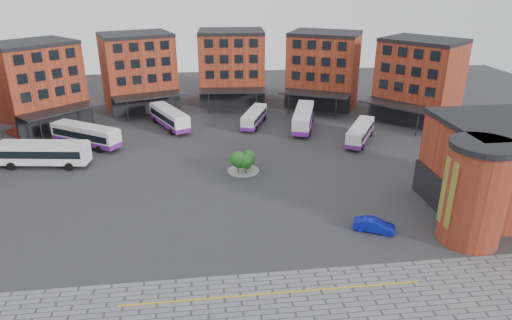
{
  "coord_description": "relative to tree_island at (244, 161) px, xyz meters",
  "views": [
    {
      "loc": [
        -3.34,
        -45.16,
        25.5
      ],
      "look_at": [
        3.02,
        6.19,
        4.0
      ],
      "focal_mm": 32.0,
      "sensor_mm": 36.0,
      "label": 1
    }
  ],
  "objects": [
    {
      "name": "bus_e",
      "position": [
        12.16,
        17.55,
        0.18
      ],
      "size": [
        6.38,
        12.7,
        3.5
      ],
      "rotation": [
        0.0,
        0.0,
        -0.3
      ],
      "color": "silver",
      "rests_on": "ground"
    },
    {
      "name": "yellow_line",
      "position": [
        -0.0,
        -25.63,
        -1.68
      ],
      "size": [
        26.0,
        0.15,
        0.02
      ],
      "primitive_type": "cube",
      "color": "gold",
      "rests_on": "paving_zone"
    },
    {
      "name": "bus_d",
      "position": [
        3.88,
        20.23,
        -0.19
      ],
      "size": [
        5.76,
        10.12,
        2.81
      ],
      "rotation": [
        0.0,
        0.0,
        -0.37
      ],
      "color": "silver",
      "rests_on": "ground"
    },
    {
      "name": "bus_c",
      "position": [
        -11.01,
        20.91,
        0.11
      ],
      "size": [
        7.61,
        11.93,
        3.36
      ],
      "rotation": [
        0.0,
        0.0,
        0.45
      ],
      "color": "white",
      "rests_on": "ground"
    },
    {
      "name": "bus_f",
      "position": [
        19.7,
        9.63,
        -0.09
      ],
      "size": [
        7.52,
        10.34,
        2.98
      ],
      "rotation": [
        0.0,
        0.0,
        -0.54
      ],
      "color": "silver",
      "rests_on": "ground"
    },
    {
      "name": "blue_car",
      "position": [
        12.14,
        -16.93,
        -1.0
      ],
      "size": [
        4.54,
        3.23,
        1.42
      ],
      "primitive_type": "imported",
      "rotation": [
        0.0,
        0.0,
        1.12
      ],
      "color": "#0B1598",
      "rests_on": "ground"
    },
    {
      "name": "east_building",
      "position": [
        26.7,
        -14.68,
        3.58
      ],
      "size": [
        17.4,
        15.4,
        10.6
      ],
      "color": "maroon",
      "rests_on": "ground"
    },
    {
      "name": "bus_a",
      "position": [
        -27.62,
        5.52,
        0.4
      ],
      "size": [
        12.86,
        4.61,
        3.56
      ],
      "rotation": [
        0.0,
        0.0,
        1.43
      ],
      "color": "silver",
      "rests_on": "ground"
    },
    {
      "name": "ground",
      "position": [
        -2.0,
        -11.63,
        -1.71
      ],
      "size": [
        160.0,
        160.0,
        0.0
      ],
      "primitive_type": "plane",
      "color": "#28282B",
      "rests_on": "ground"
    },
    {
      "name": "tree_island",
      "position": [
        0.0,
        0.0,
        0.0
      ],
      "size": [
        4.4,
        4.4,
        3.14
      ],
      "color": "gray",
      "rests_on": "ground"
    },
    {
      "name": "main_building",
      "position": [
        -6.77,
        26.62,
        5.52
      ],
      "size": [
        94.14,
        42.48,
        14.6
      ],
      "color": "maroon",
      "rests_on": "ground"
    },
    {
      "name": "bus_b",
      "position": [
        -23.45,
        13.06,
        0.13
      ],
      "size": [
        11.62,
        8.95,
        3.4
      ],
      "rotation": [
        0.0,
        0.0,
        0.99
      ],
      "color": "silver",
      "rests_on": "ground"
    }
  ]
}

